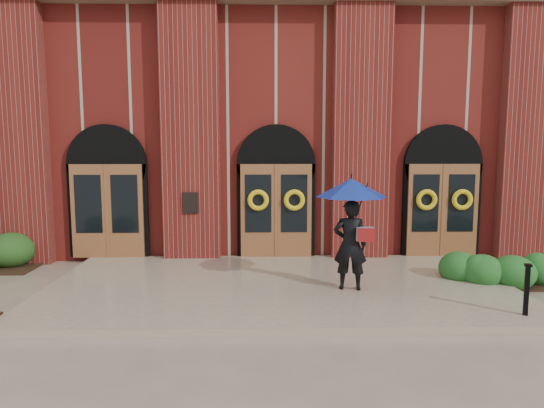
{
  "coord_description": "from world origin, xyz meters",
  "views": [
    {
      "loc": [
        -0.38,
        -10.16,
        3.16
      ],
      "look_at": [
        -0.15,
        1.0,
        1.79
      ],
      "focal_mm": 32.0,
      "sensor_mm": 36.0,
      "label": 1
    }
  ],
  "objects": [
    {
      "name": "ground",
      "position": [
        0.0,
        0.0,
        0.0
      ],
      "size": [
        90.0,
        90.0,
        0.0
      ],
      "primitive_type": "plane",
      "color": "gray",
      "rests_on": "ground"
    },
    {
      "name": "metal_post",
      "position": [
        4.3,
        -1.94,
        0.64
      ],
      "size": [
        0.16,
        0.16,
        0.93
      ],
      "rotation": [
        0.0,
        0.0,
        -0.38
      ],
      "color": "black",
      "rests_on": "landing"
    },
    {
      "name": "church_building",
      "position": [
        0.0,
        8.78,
        3.5
      ],
      "size": [
        16.2,
        12.53,
        7.0
      ],
      "color": "maroon",
      "rests_on": "ground"
    },
    {
      "name": "landing",
      "position": [
        0.0,
        0.15,
        0.07
      ],
      "size": [
        10.0,
        5.3,
        0.15
      ],
      "primitive_type": "cube",
      "color": "tan",
      "rests_on": "ground"
    },
    {
      "name": "man_with_umbrella",
      "position": [
        1.46,
        -0.31,
        1.78
      ],
      "size": [
        1.65,
        1.65,
        2.32
      ],
      "rotation": [
        0.0,
        0.0,
        3.0
      ],
      "color": "black",
      "rests_on": "landing"
    },
    {
      "name": "hedge_wall_right",
      "position": [
        5.2,
        0.5,
        0.35
      ],
      "size": [
        2.73,
        1.09,
        0.7
      ],
      "primitive_type": "ellipsoid",
      "color": "#1F561E",
      "rests_on": "ground"
    }
  ]
}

